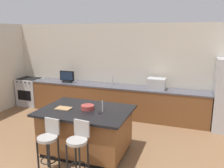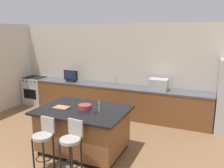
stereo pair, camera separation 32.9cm
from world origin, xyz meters
name	(u,v)px [view 1 (the left image)]	position (x,y,z in m)	size (l,w,h in m)	color
wall_back	(122,69)	(0.00, 4.77, 1.32)	(7.50, 0.12, 2.64)	beige
counter_back	(115,101)	(-0.11, 4.39, 0.45)	(5.21, 0.62, 0.89)	brown
kitchen_island	(86,130)	(0.04, 2.20, 0.46)	(1.78, 1.27, 0.90)	black
range_oven	(30,92)	(-3.08, 4.39, 0.45)	(0.72, 0.63, 0.91)	#B7BABF
microwave	(156,84)	(1.08, 4.39, 1.04)	(0.48, 0.36, 0.30)	#B7BABF
tv_monitor	(67,77)	(-1.63, 4.34, 1.05)	(0.47, 0.16, 0.35)	black
sink_faucet_back	(112,81)	(-0.21, 4.49, 1.01)	(0.02, 0.02, 0.24)	#B2B2B7
sink_faucet_island	(103,106)	(0.41, 2.20, 1.01)	(0.02, 0.02, 0.22)	#B2B2B7
bar_stool_left	(49,142)	(-0.25, 1.35, 0.57)	(0.34, 0.35, 0.95)	gray
bar_stool_right	(78,145)	(0.32, 1.35, 0.60)	(0.34, 0.35, 0.99)	gray
fruit_bowl	(88,107)	(0.08, 2.23, 0.95)	(0.26, 0.26, 0.09)	#993833
cell_phone	(100,112)	(0.37, 2.13, 0.91)	(0.07, 0.15, 0.01)	black
tv_remote	(85,104)	(-0.11, 2.47, 0.91)	(0.04, 0.17, 0.02)	black
cutting_board	(64,108)	(-0.39, 2.10, 0.91)	(0.30, 0.21, 0.02)	#A87F51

